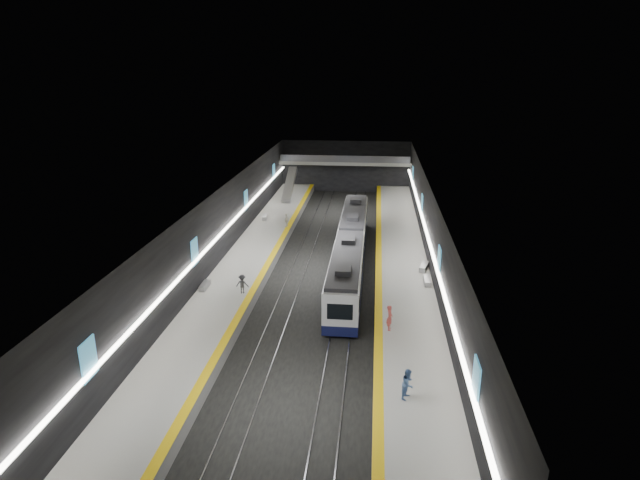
# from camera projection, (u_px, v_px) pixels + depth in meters

# --- Properties ---
(ground) EXTENTS (70.00, 70.00, 0.00)m
(ground) POSITION_uv_depth(u_px,v_px,m) (324.00, 272.00, 51.99)
(ground) COLOR black
(ground) RESTS_ON ground
(ceiling) EXTENTS (20.00, 70.00, 0.04)m
(ceiling) POSITION_uv_depth(u_px,v_px,m) (324.00, 191.00, 49.50)
(ceiling) COLOR beige
(ceiling) RESTS_ON wall_left
(wall_left) EXTENTS (0.04, 70.00, 8.00)m
(wall_left) POSITION_uv_depth(u_px,v_px,m) (221.00, 229.00, 51.74)
(wall_left) COLOR black
(wall_left) RESTS_ON ground
(wall_right) EXTENTS (0.04, 70.00, 8.00)m
(wall_right) POSITION_uv_depth(u_px,v_px,m) (430.00, 236.00, 49.75)
(wall_right) COLOR black
(wall_right) RESTS_ON ground
(wall_back) EXTENTS (20.00, 0.04, 8.00)m
(wall_back) POSITION_uv_depth(u_px,v_px,m) (346.00, 166.00, 83.82)
(wall_back) COLOR black
(wall_back) RESTS_ON ground
(platform_left) EXTENTS (5.00, 70.00, 1.00)m
(platform_left) POSITION_uv_depth(u_px,v_px,m) (248.00, 264.00, 52.58)
(platform_left) COLOR slate
(platform_left) RESTS_ON ground
(tile_surface_left) EXTENTS (5.00, 70.00, 0.02)m
(tile_surface_left) POSITION_uv_depth(u_px,v_px,m) (248.00, 259.00, 52.42)
(tile_surface_left) COLOR #A4A49F
(tile_surface_left) RESTS_ON platform_left
(tactile_strip_left) EXTENTS (0.60, 70.00, 0.02)m
(tactile_strip_left) POSITION_uv_depth(u_px,v_px,m) (270.00, 260.00, 52.20)
(tactile_strip_left) COLOR yellow
(tactile_strip_left) RESTS_ON platform_left
(platform_right) EXTENTS (5.00, 70.00, 1.00)m
(platform_right) POSITION_uv_depth(u_px,v_px,m) (402.00, 270.00, 51.09)
(platform_right) COLOR slate
(platform_right) RESTS_ON ground
(tile_surface_right) EXTENTS (5.00, 70.00, 0.02)m
(tile_surface_right) POSITION_uv_depth(u_px,v_px,m) (402.00, 265.00, 50.93)
(tile_surface_right) COLOR #A4A49F
(tile_surface_right) RESTS_ON platform_right
(tactile_strip_right) EXTENTS (0.60, 70.00, 0.02)m
(tactile_strip_right) POSITION_uv_depth(u_px,v_px,m) (379.00, 264.00, 51.14)
(tactile_strip_right) COLOR yellow
(tactile_strip_right) RESTS_ON platform_right
(rails) EXTENTS (6.52, 70.00, 0.12)m
(rails) POSITION_uv_depth(u_px,v_px,m) (324.00, 271.00, 51.97)
(rails) COLOR gray
(rails) RESTS_ON ground
(train) EXTENTS (2.69, 30.05, 3.60)m
(train) POSITION_uv_depth(u_px,v_px,m) (350.00, 247.00, 52.43)
(train) COLOR #0F123A
(train) RESTS_ON ground
(ad_posters) EXTENTS (19.94, 53.50, 2.20)m
(ad_posters) POSITION_uv_depth(u_px,v_px,m) (325.00, 225.00, 51.53)
(ad_posters) COLOR teal
(ad_posters) RESTS_ON wall_left
(cove_light_left) EXTENTS (0.25, 68.60, 0.12)m
(cove_light_left) POSITION_uv_depth(u_px,v_px,m) (223.00, 231.00, 51.78)
(cove_light_left) COLOR white
(cove_light_left) RESTS_ON wall_left
(cove_light_right) EXTENTS (0.25, 68.60, 0.12)m
(cove_light_right) POSITION_uv_depth(u_px,v_px,m) (428.00, 238.00, 49.83)
(cove_light_right) COLOR white
(cove_light_right) RESTS_ON wall_right
(mezzanine_bridge) EXTENTS (20.00, 3.00, 1.50)m
(mezzanine_bridge) POSITION_uv_depth(u_px,v_px,m) (345.00, 162.00, 81.53)
(mezzanine_bridge) COLOR gray
(mezzanine_bridge) RESTS_ON wall_left
(escalator) EXTENTS (1.20, 7.50, 3.92)m
(escalator) POSITION_uv_depth(u_px,v_px,m) (289.00, 184.00, 76.40)
(escalator) COLOR #99999E
(escalator) RESTS_ON platform_left
(bench_left_near) EXTENTS (0.53, 1.85, 0.45)m
(bench_left_near) POSITION_uv_depth(u_px,v_px,m) (205.00, 286.00, 45.59)
(bench_left_near) COLOR #99999E
(bench_left_near) RESTS_ON platform_left
(bench_left_far) EXTENTS (0.79, 1.91, 0.45)m
(bench_left_far) POSITION_uv_depth(u_px,v_px,m) (265.00, 217.00, 66.12)
(bench_left_far) COLOR #99999E
(bench_left_far) RESTS_ON platform_left
(bench_right_near) EXTENTS (0.54, 1.91, 0.46)m
(bench_right_near) POSITION_uv_depth(u_px,v_px,m) (427.00, 281.00, 46.56)
(bench_right_near) COLOR #99999E
(bench_right_near) RESTS_ON platform_right
(bench_right_far) EXTENTS (1.11, 2.14, 0.50)m
(bench_right_far) POSITION_uv_depth(u_px,v_px,m) (424.00, 267.00, 49.76)
(bench_right_far) COLOR #99999E
(bench_right_far) RESTS_ON platform_right
(passenger_right_a) EXTENTS (0.45, 0.68, 1.87)m
(passenger_right_a) POSITION_uv_depth(u_px,v_px,m) (390.00, 318.00, 38.21)
(passenger_right_a) COLOR #D2514E
(passenger_right_a) RESTS_ON platform_right
(passenger_right_b) EXTENTS (1.00, 1.10, 1.83)m
(passenger_right_b) POSITION_uv_depth(u_px,v_px,m) (408.00, 384.00, 30.32)
(passenger_right_b) COLOR #4D6FA8
(passenger_right_b) RESTS_ON platform_right
(passenger_left_a) EXTENTS (0.66, 1.01, 1.59)m
(passenger_left_a) POSITION_uv_depth(u_px,v_px,m) (287.00, 220.00, 62.71)
(passenger_left_a) COLOR silver
(passenger_left_a) RESTS_ON platform_left
(passenger_left_b) EXTENTS (1.06, 0.61, 1.63)m
(passenger_left_b) POSITION_uv_depth(u_px,v_px,m) (242.00, 284.00, 44.41)
(passenger_left_b) COLOR #3E3F45
(passenger_left_b) RESTS_ON platform_left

